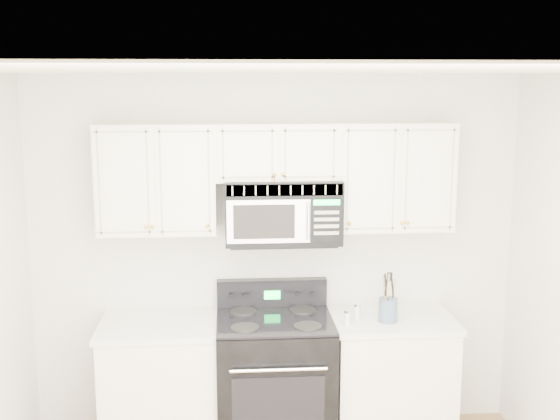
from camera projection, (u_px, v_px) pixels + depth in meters
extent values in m
cube|color=silver|center=(302.00, 70.00, 3.15)|extent=(3.50, 3.50, 0.01)
cube|color=white|center=(275.00, 255.00, 5.10)|extent=(3.50, 0.01, 2.60)
cube|color=silver|center=(164.00, 388.00, 4.89)|extent=(0.82, 0.63, 0.88)
cube|color=silver|center=(162.00, 325.00, 4.81)|extent=(0.86, 0.65, 0.04)
cube|color=silver|center=(390.00, 381.00, 5.01)|extent=(0.82, 0.63, 0.88)
cube|color=silver|center=(392.00, 319.00, 4.93)|extent=(0.86, 0.65, 0.04)
cube|color=black|center=(275.00, 383.00, 4.92)|extent=(0.80, 0.68, 0.92)
cube|color=black|center=(278.00, 407.00, 4.58)|extent=(0.61, 0.01, 0.42)
cylinder|color=white|center=(279.00, 370.00, 4.51)|extent=(0.63, 0.02, 0.02)
cube|color=black|center=(275.00, 320.00, 4.83)|extent=(0.80, 0.68, 0.02)
cube|color=black|center=(272.00, 293.00, 5.11)|extent=(0.80, 0.08, 0.21)
cube|color=#0BFF4A|center=(272.00, 295.00, 5.07)|extent=(0.12, 0.00, 0.06)
cube|color=silver|center=(157.00, 179.00, 4.77)|extent=(0.80, 0.33, 0.75)
cube|color=silver|center=(394.00, 176.00, 4.89)|extent=(0.80, 0.33, 0.75)
cube|color=silver|center=(277.00, 151.00, 4.80)|extent=(0.84, 0.33, 0.39)
sphere|color=gold|center=(153.00, 227.00, 4.64)|extent=(0.03, 0.03, 0.03)
sphere|color=gold|center=(207.00, 226.00, 4.67)|extent=(0.03, 0.03, 0.03)
sphere|color=gold|center=(350.00, 224.00, 4.74)|extent=(0.03, 0.03, 0.03)
sphere|color=gold|center=(402.00, 223.00, 4.76)|extent=(0.03, 0.03, 0.03)
sphere|color=gold|center=(274.00, 175.00, 4.64)|extent=(0.03, 0.03, 0.03)
sphere|color=gold|center=(283.00, 175.00, 4.64)|extent=(0.03, 0.03, 0.03)
cylinder|color=#AB2100|center=(275.00, 183.00, 4.65)|extent=(0.00, 0.00, 0.12)
sphere|color=gold|center=(275.00, 193.00, 4.66)|extent=(0.04, 0.04, 0.04)
cube|color=black|center=(283.00, 210.00, 4.84)|extent=(0.79, 0.40, 0.44)
cube|color=#A6A390|center=(285.00, 190.00, 4.62)|extent=(0.77, 0.01, 0.08)
cube|color=#B0B0B0|center=(269.00, 222.00, 4.64)|extent=(0.55, 0.01, 0.29)
cube|color=black|center=(264.00, 222.00, 4.64)|extent=(0.41, 0.01, 0.23)
cube|color=black|center=(326.00, 221.00, 4.67)|extent=(0.22, 0.01, 0.29)
cube|color=#0BFF4A|center=(327.00, 202.00, 4.64)|extent=(0.18, 0.00, 0.04)
cylinder|color=white|center=(309.00, 222.00, 4.63)|extent=(0.02, 0.02, 0.25)
cylinder|color=#40536D|center=(388.00, 310.00, 4.81)|extent=(0.13, 0.13, 0.16)
cylinder|color=#A08453|center=(394.00, 299.00, 4.80)|extent=(0.01, 0.01, 0.28)
cylinder|color=black|center=(385.00, 296.00, 4.82)|extent=(0.01, 0.01, 0.31)
cylinder|color=#A08453|center=(387.00, 297.00, 4.76)|extent=(0.01, 0.01, 0.33)
cylinder|color=black|center=(393.00, 299.00, 4.80)|extent=(0.01, 0.01, 0.28)
cylinder|color=#A08453|center=(385.00, 296.00, 4.82)|extent=(0.01, 0.01, 0.31)
cylinder|color=black|center=(387.00, 297.00, 4.76)|extent=(0.01, 0.01, 0.33)
cylinder|color=silver|center=(357.00, 312.00, 4.87)|extent=(0.04, 0.04, 0.09)
cylinder|color=white|center=(357.00, 305.00, 4.86)|extent=(0.05, 0.05, 0.02)
cylinder|color=silver|center=(347.00, 319.00, 4.75)|extent=(0.04, 0.04, 0.09)
cylinder|color=white|center=(347.00, 311.00, 4.74)|extent=(0.04, 0.04, 0.02)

